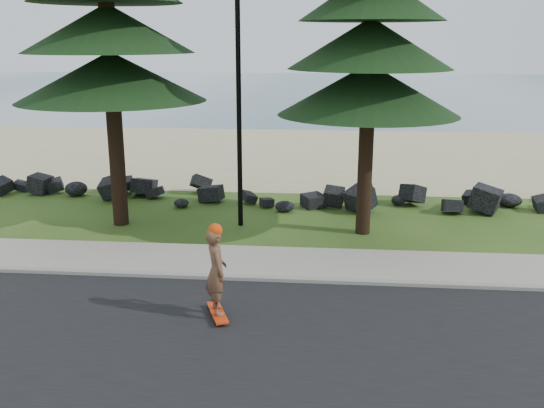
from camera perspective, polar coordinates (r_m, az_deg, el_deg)
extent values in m
plane|color=#2B4716|center=(14.68, -4.73, -5.72)|extent=(160.00, 160.00, 0.00)
cube|color=black|center=(10.70, -8.94, -14.33)|extent=(160.00, 7.00, 0.02)
cube|color=gray|center=(13.84, -5.37, -6.86)|extent=(160.00, 0.20, 0.10)
cube|color=gray|center=(14.85, -4.60, -5.30)|extent=(160.00, 2.00, 0.08)
cube|color=tan|center=(28.58, 0.21, 4.79)|extent=(160.00, 15.00, 0.01)
cube|color=#3C6474|center=(64.74, 3.06, 10.75)|extent=(160.00, 58.00, 0.01)
cylinder|color=black|center=(16.33, 9.38, 17.75)|extent=(0.40, 0.40, 12.00)
cylinder|color=black|center=(16.91, -3.16, 11.05)|extent=(0.14, 0.14, 8.00)
cube|color=red|center=(12.05, -5.15, -10.13)|extent=(0.61, 1.04, 0.03)
imported|color=brown|center=(11.70, -5.25, -6.30)|extent=(0.61, 0.73, 1.70)
sphere|color=#CB3B0B|center=(11.43, -5.35, -2.49)|extent=(0.27, 0.27, 0.27)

